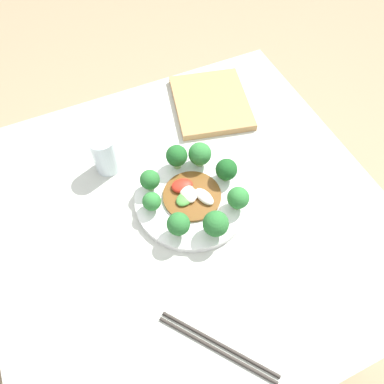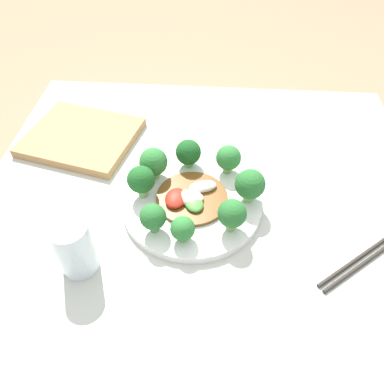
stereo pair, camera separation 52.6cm
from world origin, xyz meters
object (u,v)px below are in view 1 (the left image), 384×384
object	(u,v)px
broccoli_northwest	(200,154)
stirfry_center	(191,194)
broccoli_east	(216,224)
chopsticks	(218,347)
cutting_board	(211,102)
plate	(192,199)
drinking_glass	(105,154)
broccoli_south	(152,202)
broccoli_northeast	(238,198)
broccoli_southwest	(150,180)
broccoli_north	(226,170)
broccoli_west	(177,156)
broccoli_southeast	(178,224)

from	to	relation	value
broccoli_northwest	stirfry_center	size ratio (longest dim) A/B	0.49
broccoli_east	chopsticks	distance (m)	0.24
cutting_board	plate	bearing A→B (deg)	-34.05
broccoli_northwest	cutting_board	world-z (taller)	broccoli_northwest
drinking_glass	cutting_board	distance (m)	0.35
plate	broccoli_south	size ratio (longest dim) A/B	5.27
plate	broccoli_northwest	xyz separation A→B (m)	(-0.08, 0.06, 0.05)
broccoli_northwest	broccoli_northeast	bearing A→B (deg)	9.74
broccoli_southwest	broccoli_east	distance (m)	0.19
broccoli_north	broccoli_southwest	bearing A→B (deg)	-105.15
stirfry_center	chopsticks	distance (m)	0.33
broccoli_southwest	chopsticks	bearing A→B (deg)	-1.96
broccoli_west	cutting_board	bearing A→B (deg)	134.20
stirfry_center	broccoli_south	bearing A→B (deg)	-93.86
cutting_board	broccoli_north	bearing A→B (deg)	-18.71
broccoli_northeast	stirfry_center	bearing A→B (deg)	-129.36
broccoli_west	broccoli_north	world-z (taller)	broccoli_west
broccoli_west	broccoli_northwest	world-z (taller)	broccoli_west
broccoli_west	chopsticks	bearing A→B (deg)	-12.90
broccoli_southwest	drinking_glass	xyz separation A→B (m)	(-0.12, -0.07, -0.00)
broccoli_north	drinking_glass	distance (m)	0.29
chopsticks	broccoli_east	bearing A→B (deg)	155.17
broccoli_southwest	stirfry_center	size ratio (longest dim) A/B	0.44
broccoli_west	stirfry_center	size ratio (longest dim) A/B	0.50
broccoli_northeast	broccoli_southwest	size ratio (longest dim) A/B	1.05
broccoli_southwest	plate	bearing A→B (deg)	51.93
broccoli_northeast	broccoli_southeast	distance (m)	0.15
drinking_glass	cutting_board	world-z (taller)	drinking_glass
broccoli_east	cutting_board	bearing A→B (deg)	155.04
broccoli_northeast	broccoli_north	size ratio (longest dim) A/B	1.01
broccoli_east	plate	bearing A→B (deg)	-176.35
broccoli_southwest	broccoli_northwest	size ratio (longest dim) A/B	0.88
stirfry_center	drinking_glass	world-z (taller)	drinking_glass
broccoli_east	drinking_glass	bearing A→B (deg)	-151.14
broccoli_north	chopsticks	world-z (taller)	broccoli_north
stirfry_center	broccoli_west	bearing A→B (deg)	176.50
broccoli_west	broccoli_south	xyz separation A→B (m)	(0.09, -0.10, -0.01)
broccoli_west	broccoli_south	world-z (taller)	broccoli_west
broccoli_northwest	stirfry_center	world-z (taller)	broccoli_northwest
broccoli_west	cutting_board	size ratio (longest dim) A/B	0.25
plate	broccoli_northeast	world-z (taller)	broccoli_northeast
broccoli_west	broccoli_northwest	xyz separation A→B (m)	(0.02, 0.05, -0.00)
broccoli_southwest	stirfry_center	xyz separation A→B (m)	(0.06, 0.08, -0.03)
plate	broccoli_southeast	world-z (taller)	broccoli_southeast
broccoli_south	plate	bearing A→B (deg)	84.62
broccoli_south	broccoli_east	world-z (taller)	broccoli_east
broccoli_west	chopsticks	world-z (taller)	broccoli_west
broccoli_south	cutting_board	distance (m)	0.38
broccoli_south	broccoli_southeast	xyz separation A→B (m)	(0.08, 0.03, 0.01)
broccoli_west	broccoli_northeast	bearing A→B (deg)	26.02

